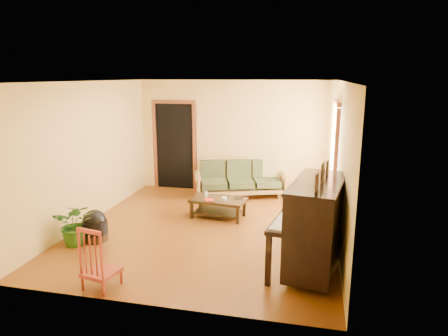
% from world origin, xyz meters
% --- Properties ---
extents(floor, '(5.00, 5.00, 0.00)m').
position_xyz_m(floor, '(0.00, 0.00, 0.00)').
color(floor, '#582B0B').
rests_on(floor, ground).
extents(doorway, '(1.08, 0.16, 2.05)m').
position_xyz_m(doorway, '(-1.45, 2.48, 1.02)').
color(doorway, black).
rests_on(doorway, floor).
extents(window, '(0.12, 1.36, 1.46)m').
position_xyz_m(window, '(2.21, 1.30, 1.50)').
color(window, white).
rests_on(window, right_wall).
extents(sofa, '(2.17, 1.44, 0.86)m').
position_xyz_m(sofa, '(0.23, 2.11, 0.43)').
color(sofa, olive).
rests_on(sofa, floor).
extents(coffee_table, '(1.10, 0.67, 0.38)m').
position_xyz_m(coffee_table, '(0.06, 0.66, 0.19)').
color(coffee_table, black).
rests_on(coffee_table, floor).
extents(armchair, '(0.99, 1.02, 0.85)m').
position_xyz_m(armchair, '(1.87, 0.21, 0.43)').
color(armchair, olive).
rests_on(armchair, floor).
extents(piano, '(1.11, 1.60, 1.31)m').
position_xyz_m(piano, '(1.89, -1.17, 0.65)').
color(piano, black).
rests_on(piano, floor).
extents(footstool, '(0.51, 0.51, 0.40)m').
position_xyz_m(footstool, '(-1.67, -0.89, 0.20)').
color(footstool, black).
rests_on(footstool, floor).
extents(red_chair, '(0.48, 0.51, 0.86)m').
position_xyz_m(red_chair, '(-0.80, -2.23, 0.43)').
color(red_chair, maroon).
rests_on(red_chair, floor).
extents(leaning_frame, '(0.48, 0.13, 0.63)m').
position_xyz_m(leaning_frame, '(1.91, 2.37, 0.31)').
color(leaning_frame, '#AE903A').
rests_on(leaning_frame, floor).
extents(ceramic_crock, '(0.23, 0.23, 0.27)m').
position_xyz_m(ceramic_crock, '(2.09, 2.19, 0.13)').
color(ceramic_crock, '#334E99').
rests_on(ceramic_crock, floor).
extents(potted_plant, '(0.79, 0.73, 0.72)m').
position_xyz_m(potted_plant, '(-1.89, -1.09, 0.36)').
color(potted_plant, '#265A19').
rests_on(potted_plant, floor).
extents(book, '(0.24, 0.26, 0.02)m').
position_xyz_m(book, '(-0.14, 0.46, 0.39)').
color(book, '#A01C15').
rests_on(book, coffee_table).
extents(candle, '(0.07, 0.07, 0.11)m').
position_xyz_m(candle, '(-0.20, 0.73, 0.43)').
color(candle, white).
rests_on(candle, coffee_table).
extents(glass_jar, '(0.12, 0.12, 0.07)m').
position_xyz_m(glass_jar, '(0.20, 0.57, 0.41)').
color(glass_jar, silver).
rests_on(glass_jar, coffee_table).
extents(remote, '(0.16, 0.09, 0.02)m').
position_xyz_m(remote, '(0.45, 0.71, 0.39)').
color(remote, black).
rests_on(remote, coffee_table).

